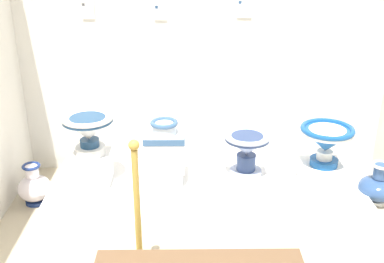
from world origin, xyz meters
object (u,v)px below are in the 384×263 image
plinth_block_leftmost (322,175)px  decorative_vase_companion (34,187)px  info_placard_first (88,10)px  stanchion_post_near_left (139,243)px  antique_toilet_rightmost (165,146)px  plinth_block_slender_white (245,178)px  antique_toilet_leftmost (326,139)px  decorative_vase_spare (378,187)px  antique_toilet_slender_white (247,147)px  plinth_block_rightmost (165,175)px  info_placard_second (160,12)px  antique_toilet_central_ornate (88,128)px  plinth_block_central_ornate (92,168)px  info_placard_third (244,8)px

plinth_block_leftmost → decorative_vase_companion: bearing=-178.2°
info_placard_first → stanchion_post_near_left: bearing=-71.8°
antique_toilet_rightmost → plinth_block_slender_white: bearing=-0.4°
antique_toilet_leftmost → decorative_vase_spare: antique_toilet_leftmost is taller
antique_toilet_slender_white → info_placard_first: (-1.30, 0.48, 1.03)m
decorative_vase_companion → plinth_block_rightmost: bearing=7.3°
stanchion_post_near_left → antique_toilet_leftmost: bearing=36.1°
plinth_block_rightmost → info_placard_first: size_ratio=1.98×
plinth_block_slender_white → plinth_block_leftmost: 0.63m
plinth_block_leftmost → decorative_vase_companion: (-2.36, -0.07, -0.06)m
decorative_vase_companion → antique_toilet_rightmost: bearing=7.3°
decorative_vase_spare → info_placard_second: bearing=160.3°
decorative_vase_companion → stanchion_post_near_left: 1.35m
antique_toilet_central_ornate → antique_toilet_rightmost: size_ratio=0.98×
decorative_vase_companion → decorative_vase_spare: size_ratio=0.99×
antique_toilet_leftmost → info_placard_second: size_ratio=3.23×
antique_toilet_rightmost → plinth_block_leftmost: size_ratio=1.16×
antique_toilet_leftmost → plinth_block_rightmost: bearing=177.2°
plinth_block_leftmost → decorative_vase_companion: decorative_vase_companion is taller
plinth_block_central_ornate → antique_toilet_central_ornate: size_ratio=0.73×
decorative_vase_companion → decorative_vase_spare: decorative_vase_spare is taller
stanchion_post_near_left → decorative_vase_spare: bearing=26.8°
plinth_block_central_ornate → decorative_vase_companion: (-0.45, -0.14, -0.10)m
plinth_block_rightmost → plinth_block_leftmost: plinth_block_leftmost is taller
antique_toilet_leftmost → stanchion_post_near_left: size_ratio=0.43×
info_placard_second → stanchion_post_near_left: bearing=-93.0°
decorative_vase_spare → antique_toilet_slender_white: bearing=172.0°
plinth_block_central_ornate → plinth_block_slender_white: (1.28, -0.01, -0.10)m
antique_toilet_leftmost → decorative_vase_spare: (0.44, -0.09, -0.39)m
info_placard_first → info_placard_second: (0.60, -0.00, -0.02)m
info_placard_second → decorative_vase_spare: size_ratio=0.38×
info_placard_first → stanchion_post_near_left: 2.03m
plinth_block_leftmost → decorative_vase_spare: size_ratio=1.06×
plinth_block_central_ornate → plinth_block_slender_white: plinth_block_central_ornate is taller
info_placard_first → info_placard_second: size_ratio=1.10×
plinth_block_leftmost → antique_toilet_leftmost: bearing=180.0°
antique_toilet_central_ornate → decorative_vase_spare: bearing=-4.0°
antique_toilet_leftmost → info_placard_second: 1.71m
antique_toilet_central_ornate → stanchion_post_near_left: 1.25m
plinth_block_slender_white → stanchion_post_near_left: size_ratio=0.38×
plinth_block_rightmost → stanchion_post_near_left: (-0.11, -1.09, 0.12)m
antique_toilet_rightmost → info_placard_third: size_ratio=2.75×
stanchion_post_near_left → info_placard_third: bearing=63.7°
antique_toilet_rightmost → antique_toilet_leftmost: size_ratio=1.01×
decorative_vase_companion → info_placard_first: bearing=55.0°
antique_toilet_rightmost → antique_toilet_slender_white: antique_toilet_rightmost is taller
antique_toilet_leftmost → info_placard_first: info_placard_first is taller
decorative_vase_spare → decorative_vase_companion: bearing=179.6°
decorative_vase_spare → stanchion_post_near_left: bearing=-153.2°
antique_toilet_central_ornate → info_placard_third: size_ratio=2.69×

